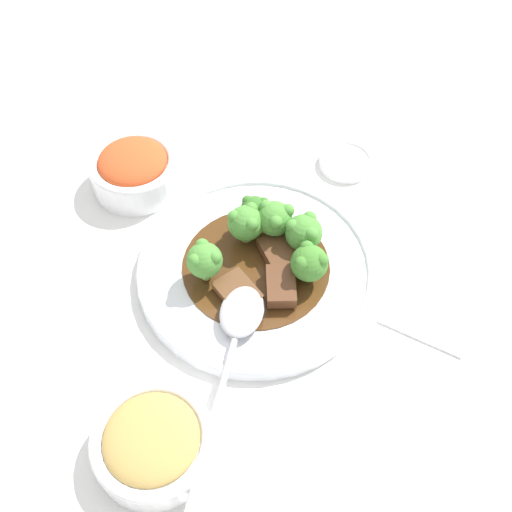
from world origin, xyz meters
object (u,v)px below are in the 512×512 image
(serving_spoon, at_px, (238,326))
(side_bowl_kimchi, at_px, (134,169))
(broccoli_floret_4, at_px, (304,232))
(broccoli_floret_5, at_px, (309,263))
(beef_strip_1, at_px, (280,254))
(broccoli_floret_1, at_px, (246,223))
(broccoli_floret_0, at_px, (275,218))
(beef_strip_2, at_px, (238,292))
(sauce_dish, at_px, (346,161))
(main_plate, at_px, (256,268))
(broccoli_floret_2, at_px, (205,260))
(broccoli_floret_3, at_px, (255,210))
(beef_strip_0, at_px, (281,286))
(side_bowl_appetizer, at_px, (153,442))

(serving_spoon, distance_m, side_bowl_kimchi, 0.27)
(broccoli_floret_4, distance_m, broccoli_floret_5, 0.04)
(beef_strip_1, distance_m, broccoli_floret_1, 0.05)
(broccoli_floret_0, height_order, serving_spoon, broccoli_floret_0)
(beef_strip_1, distance_m, beef_strip_2, 0.07)
(broccoli_floret_4, xyz_separation_m, broccoli_floret_5, (-0.03, 0.03, -0.00))
(beef_strip_2, xyz_separation_m, sauce_dish, (0.03, -0.26, -0.02))
(beef_strip_2, xyz_separation_m, broccoli_floret_0, (0.02, -0.09, 0.03))
(main_plate, xyz_separation_m, broccoli_floret_2, (0.03, 0.05, 0.04))
(broccoli_floret_3, bearing_deg, broccoli_floret_1, 100.51)
(main_plate, xyz_separation_m, broccoli_floret_4, (-0.03, -0.05, 0.04))
(main_plate, relative_size, beef_strip_2, 4.85)
(broccoli_floret_2, bearing_deg, broccoli_floret_5, -142.07)
(main_plate, distance_m, broccoli_floret_1, 0.05)
(beef_strip_2, bearing_deg, broccoli_floret_5, -124.87)
(broccoli_floret_2, height_order, broccoli_floret_4, broccoli_floret_2)
(main_plate, relative_size, broccoli_floret_0, 5.44)
(broccoli_floret_1, height_order, broccoli_floret_4, same)
(broccoli_floret_2, bearing_deg, main_plate, -124.67)
(beef_strip_0, bearing_deg, broccoli_floret_3, -34.00)
(broccoli_floret_3, distance_m, broccoli_floret_5, 0.10)
(broccoli_floret_1, bearing_deg, broccoli_floret_3, -79.49)
(broccoli_floret_0, xyz_separation_m, broccoli_floret_3, (0.03, 0.00, -0.00))
(beef_strip_2, xyz_separation_m, serving_spoon, (-0.03, 0.03, 0.00))
(sauce_dish, bearing_deg, broccoli_floret_1, 85.42)
(beef_strip_2, bearing_deg, beef_strip_0, -134.58)
(main_plate, height_order, side_bowl_kimchi, side_bowl_kimchi)
(broccoli_floret_5, bearing_deg, broccoli_floret_2, 37.93)
(main_plate, distance_m, beef_strip_0, 0.05)
(broccoli_floret_3, bearing_deg, main_plate, 130.04)
(serving_spoon, bearing_deg, side_bowl_appetizer, 96.34)
(broccoli_floret_4, bearing_deg, side_bowl_appetizer, 95.72)
(broccoli_floret_3, relative_size, sauce_dish, 0.62)
(broccoli_floret_0, distance_m, broccoli_floret_3, 0.03)
(sauce_dish, bearing_deg, broccoli_floret_4, 105.35)
(broccoli_floret_1, xyz_separation_m, side_bowl_kimchi, (0.18, 0.01, -0.02))
(side_bowl_kimchi, bearing_deg, broccoli_floret_2, 160.79)
(main_plate, distance_m, side_bowl_appetizer, 0.23)
(side_bowl_appetizer, bearing_deg, sauce_dish, -80.65)
(beef_strip_2, relative_size, side_bowl_appetizer, 0.49)
(broccoli_floret_0, height_order, broccoli_floret_3, broccoli_floret_0)
(broccoli_floret_2, xyz_separation_m, broccoli_floret_5, (-0.09, -0.07, -0.00))
(beef_strip_1, relative_size, serving_spoon, 0.28)
(beef_strip_2, relative_size, broccoli_floret_5, 1.20)
(broccoli_floret_2, relative_size, broccoli_floret_5, 1.05)
(side_bowl_kimchi, height_order, side_bowl_appetizer, side_bowl_kimchi)
(side_bowl_kimchi, bearing_deg, broccoli_floret_3, -170.13)
(beef_strip_2, distance_m, side_bowl_kimchi, 0.23)
(broccoli_floret_4, relative_size, side_bowl_kimchi, 0.43)
(beef_strip_0, height_order, broccoli_floret_5, broccoli_floret_5)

